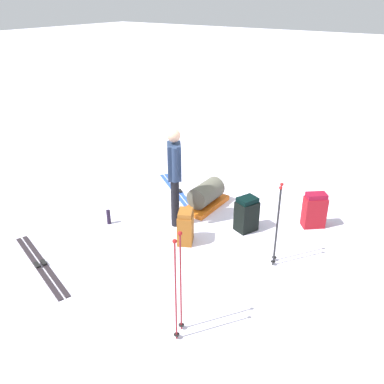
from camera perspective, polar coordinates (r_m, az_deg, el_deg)
The scene contains 11 objects.
ground_plane at distance 7.08m, azimuth 0.00°, elevation -5.11°, with size 80.00×80.00×0.00m, color white.
skier_standing at distance 6.85m, azimuth -2.44°, elevation 2.75°, with size 0.46×0.39×1.70m.
ski_pair_near at distance 8.31m, azimuth -1.99°, elevation -0.02°, with size 1.21×1.68×0.05m.
ski_pair_far at distance 6.58m, azimuth -20.21°, elevation -9.43°, with size 0.73×1.83×0.05m.
backpack_large_dark at distance 6.58m, azimuth -0.91°, elevation -4.86°, with size 0.40×0.36×0.57m.
backpack_bright at distance 7.31m, azimuth 16.58°, elevation -2.47°, with size 0.41×0.42×0.63m.
backpack_small_spare at distance 6.97m, azimuth 7.56°, elevation -3.08°, with size 0.42×0.38×0.60m.
ski_poles_planted_near at distance 4.67m, azimuth -1.93°, elevation -12.37°, with size 0.23×0.12×1.37m.
ski_poles_planted_far at distance 5.99m, azimuth 11.76°, elevation -3.95°, with size 0.18×0.10×1.29m.
gear_sled at distance 7.68m, azimuth 1.95°, elevation -0.55°, with size 1.02×0.47×0.49m.
thermos_bottle at distance 7.31m, azimuth -11.46°, elevation -3.41°, with size 0.07×0.07×0.26m, color black.
Camera 1 is at (4.96, 3.49, 3.64)m, focal length 38.55 mm.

